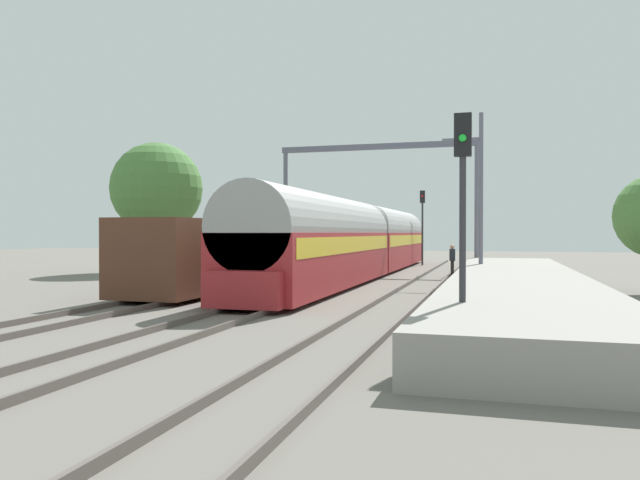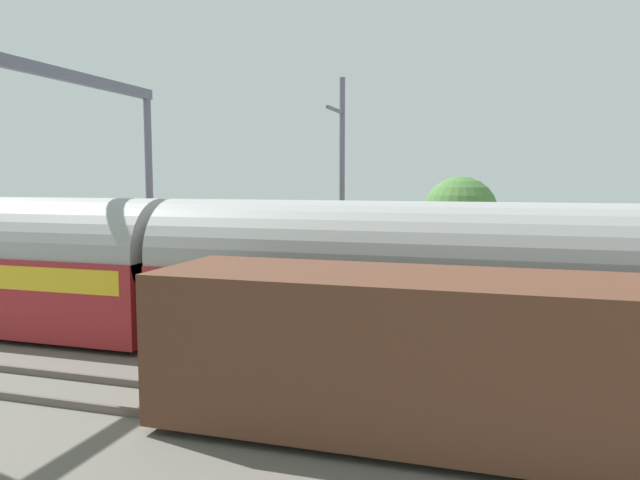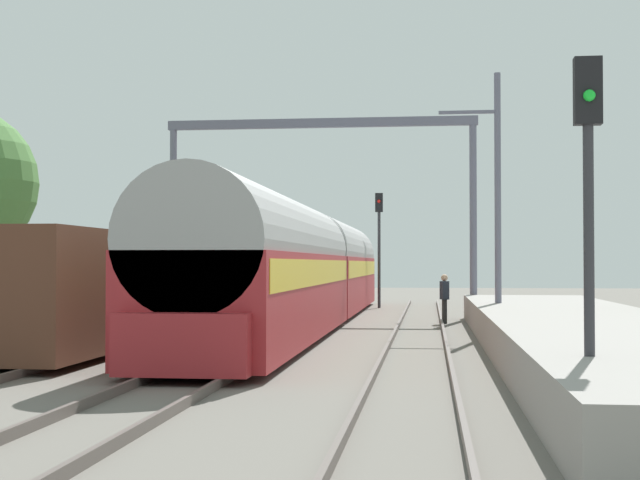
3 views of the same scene
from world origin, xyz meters
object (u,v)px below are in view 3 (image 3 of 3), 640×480
(freight_car, at_px, (105,289))
(railway_signal_far, at_px, (379,235))
(person_crossing, at_px, (444,294))
(railway_signal_near, at_px, (588,188))
(catenary_gantry, at_px, (320,175))
(passenger_train, at_px, (306,267))

(freight_car, relative_size, railway_signal_far, 2.39)
(person_crossing, xyz_separation_m, railway_signal_near, (1.57, -20.36, 2.09))
(railway_signal_near, relative_size, catenary_gantry, 0.39)
(passenger_train, bearing_deg, railway_signal_far, 80.90)
(railway_signal_near, relative_size, railway_signal_far, 0.89)
(freight_car, height_order, catenary_gantry, catenary_gantry)
(person_crossing, height_order, catenary_gantry, catenary_gantry)
(catenary_gantry, bearing_deg, person_crossing, -36.63)
(railway_signal_far, bearing_deg, person_crossing, -75.49)
(freight_car, distance_m, railway_signal_far, 22.00)
(passenger_train, xyz_separation_m, railway_signal_near, (6.38, -19.53, 1.15))
(railway_signal_far, bearing_deg, catenary_gantry, -104.20)
(passenger_train, relative_size, catenary_gantry, 2.66)
(freight_car, relative_size, person_crossing, 7.51)
(passenger_train, distance_m, freight_car, 9.97)
(passenger_train, distance_m, person_crossing, 4.96)
(freight_car, distance_m, person_crossing, 13.28)
(person_crossing, relative_size, railway_signal_near, 0.36)
(passenger_train, relative_size, person_crossing, 18.99)
(railway_signal_far, bearing_deg, freight_car, -105.62)
(passenger_train, distance_m, railway_signal_far, 12.22)
(railway_signal_near, xyz_separation_m, railway_signal_far, (-4.46, 31.51, 0.34))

